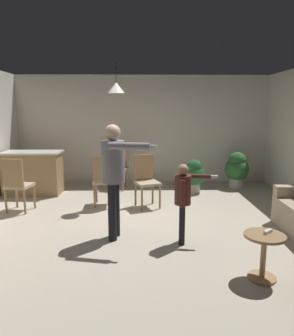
% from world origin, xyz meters
% --- Properties ---
extents(ground, '(7.68, 7.68, 0.00)m').
position_xyz_m(ground, '(0.00, 0.00, 0.00)').
color(ground, '#B2A893').
extents(wall_back, '(6.40, 0.10, 2.70)m').
position_xyz_m(wall_back, '(0.00, 3.20, 1.35)').
color(wall_back, silver).
rests_on(wall_back, ground).
extents(kitchen_counter, '(1.26, 0.66, 0.95)m').
position_xyz_m(kitchen_counter, '(-2.45, 2.02, 0.48)').
color(kitchen_counter, '#99754C').
rests_on(kitchen_counter, ground).
extents(side_table_by_couch, '(0.44, 0.44, 0.52)m').
position_xyz_m(side_table_by_couch, '(1.27, -1.67, 0.33)').
color(side_table_by_couch, '#99754C').
rests_on(side_table_by_couch, ground).
extents(person_adult, '(0.77, 0.58, 1.65)m').
position_xyz_m(person_adult, '(-0.44, -0.50, 1.02)').
color(person_adult, black).
rests_on(person_adult, ground).
extents(person_child, '(0.60, 0.32, 1.12)m').
position_xyz_m(person_child, '(0.52, -0.69, 0.70)').
color(person_child, black).
rests_on(person_child, ground).
extents(dining_chair_by_counter, '(0.51, 0.51, 1.00)m').
position_xyz_m(dining_chair_by_counter, '(-0.59, 2.50, 0.55)').
color(dining_chair_by_counter, '#99754C').
rests_on(dining_chair_by_counter, ground).
extents(dining_chair_near_wall, '(0.44, 0.44, 1.00)m').
position_xyz_m(dining_chair_near_wall, '(-0.77, 1.05, 0.55)').
color(dining_chair_near_wall, '#99754C').
rests_on(dining_chair_near_wall, ground).
extents(dining_chair_centre_back, '(0.48, 0.48, 1.00)m').
position_xyz_m(dining_chair_centre_back, '(-2.30, 0.73, 0.55)').
color(dining_chair_centre_back, '#99754C').
rests_on(dining_chair_centre_back, ground).
extents(dining_chair_spare, '(0.54, 0.54, 1.00)m').
position_xyz_m(dining_chair_spare, '(0.04, 1.04, 0.55)').
color(dining_chair_spare, '#99754C').
rests_on(dining_chair_spare, ground).
extents(potted_plant_corner, '(0.49, 0.49, 0.75)m').
position_xyz_m(potted_plant_corner, '(1.14, 2.07, 0.41)').
color(potted_plant_corner, '#B7B2AD').
rests_on(potted_plant_corner, ground).
extents(potted_plant_by_wall, '(0.57, 0.57, 0.87)m').
position_xyz_m(potted_plant_by_wall, '(2.23, 2.46, 0.48)').
color(potted_plant_by_wall, '#B7B2AD').
rests_on(potted_plant_by_wall, ground).
extents(spare_remote_on_table, '(0.12, 0.11, 0.04)m').
position_xyz_m(spare_remote_on_table, '(1.32, -1.63, 0.54)').
color(spare_remote_on_table, white).
rests_on(spare_remote_on_table, side_table_by_couch).
extents(ceiling_light_pendant, '(0.32, 0.32, 0.55)m').
position_xyz_m(ceiling_light_pendant, '(-0.51, 1.17, 2.25)').
color(ceiling_light_pendant, silver).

